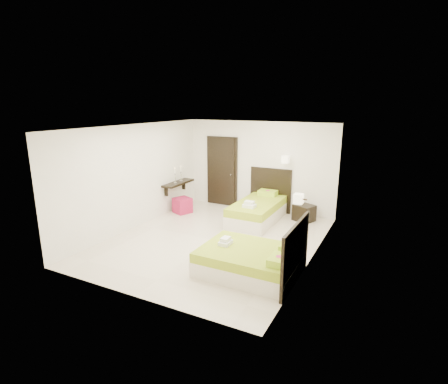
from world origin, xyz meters
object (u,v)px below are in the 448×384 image
at_px(bed_single, 259,209).
at_px(nightstand, 304,213).
at_px(bed_double, 253,260).
at_px(ottoman, 182,205).

bearing_deg(bed_single, nightstand, 24.93).
bearing_deg(bed_single, bed_double, -70.23).
relative_size(nightstand, ottoman, 1.13).
relative_size(bed_single, ottoman, 4.67).
distance_m(bed_single, ottoman, 2.25).
bearing_deg(nightstand, bed_single, -131.34).
distance_m(bed_double, ottoman, 4.12).
xyz_separation_m(bed_double, ottoman, (-3.26, 2.52, -0.05)).
distance_m(nightstand, ottoman, 3.44).
bearing_deg(nightstand, bed_double, -67.41).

